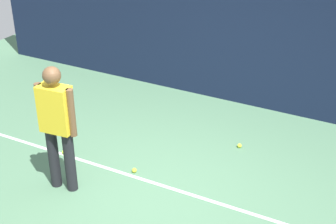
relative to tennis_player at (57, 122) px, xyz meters
The scene contains 7 objects.
ground_plane 1.53m from the tennis_player, 20.40° to the left, with size 12.00×12.00×0.00m, color #4C7556.
back_fence 3.62m from the tennis_player, 72.04° to the left, with size 10.00×0.10×2.97m, color #141E38.
court_line 1.59m from the tennis_player, 28.89° to the left, with size 9.00×0.05×0.00m, color white.
tennis_player is the anchor object (origin of this frame).
tennis_ball_near_player 1.33m from the tennis_player, 47.60° to the left, with size 0.07×0.07×0.07m, color #CCE033.
tennis_ball_mid_court 2.77m from the tennis_player, 49.37° to the left, with size 0.07×0.07×0.07m, color #CCE033.
tennis_ball_far_left 1.23m from the tennis_player, 128.71° to the left, with size 0.07×0.07×0.07m, color #CCE033.
Camera 1 is at (2.54, -4.46, 3.90)m, focal length 52.83 mm.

